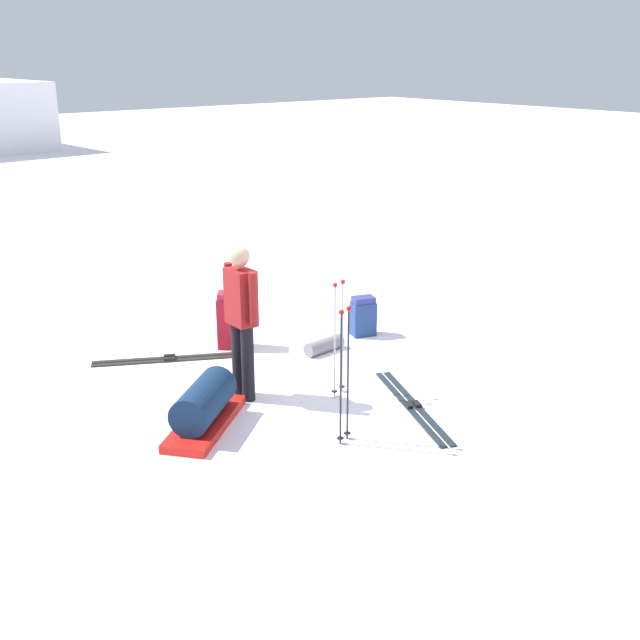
{
  "coord_description": "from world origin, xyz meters",
  "views": [
    {
      "loc": [
        -5.34,
        -6.51,
        3.62
      ],
      "look_at": [
        0.0,
        0.0,
        0.7
      ],
      "focal_mm": 44.03,
      "sensor_mm": 36.0,
      "label": 1
    }
  ],
  "objects_px": {
    "skier_standing": "(241,315)",
    "gear_sled": "(204,407)",
    "ski_poles_planted_far": "(339,333)",
    "sleeping_mat_rolled": "(324,345)",
    "ski_pair_far": "(412,406)",
    "ski_pair_near": "(170,359)",
    "backpack_large_dark": "(363,316)",
    "ski_poles_planted_near": "(344,369)",
    "backpack_bright": "(231,320)"
  },
  "relations": [
    {
      "from": "skier_standing",
      "to": "gear_sled",
      "type": "distance_m",
      "value": 1.08
    },
    {
      "from": "ski_poles_planted_far",
      "to": "sleeping_mat_rolled",
      "type": "xyz_separation_m",
      "value": [
        0.69,
        1.08,
        -0.63
      ]
    },
    {
      "from": "ski_pair_far",
      "to": "sleeping_mat_rolled",
      "type": "relative_size",
      "value": 3.24
    },
    {
      "from": "ski_pair_near",
      "to": "sleeping_mat_rolled",
      "type": "distance_m",
      "value": 1.92
    },
    {
      "from": "gear_sled",
      "to": "sleeping_mat_rolled",
      "type": "bearing_deg",
      "value": 20.35
    },
    {
      "from": "ski_pair_far",
      "to": "backpack_large_dark",
      "type": "height_order",
      "value": "backpack_large_dark"
    },
    {
      "from": "gear_sled",
      "to": "ski_poles_planted_near",
      "type": "bearing_deg",
      "value": -51.53
    },
    {
      "from": "skier_standing",
      "to": "gear_sled",
      "type": "xyz_separation_m",
      "value": [
        -0.72,
        -0.36,
        -0.73
      ]
    },
    {
      "from": "ski_poles_planted_near",
      "to": "gear_sled",
      "type": "distance_m",
      "value": 1.52
    },
    {
      "from": "ski_poles_planted_near",
      "to": "gear_sled",
      "type": "height_order",
      "value": "ski_poles_planted_near"
    },
    {
      "from": "ski_poles_planted_near",
      "to": "gear_sled",
      "type": "relative_size",
      "value": 1.07
    },
    {
      "from": "ski_poles_planted_near",
      "to": "sleeping_mat_rolled",
      "type": "relative_size",
      "value": 2.49
    },
    {
      "from": "ski_pair_near",
      "to": "ski_poles_planted_far",
      "type": "height_order",
      "value": "ski_poles_planted_far"
    },
    {
      "from": "ski_poles_planted_far",
      "to": "sleeping_mat_rolled",
      "type": "distance_m",
      "value": 1.43
    },
    {
      "from": "backpack_bright",
      "to": "ski_poles_planted_near",
      "type": "distance_m",
      "value": 2.93
    },
    {
      "from": "backpack_large_dark",
      "to": "sleeping_mat_rolled",
      "type": "xyz_separation_m",
      "value": [
        -0.8,
        -0.15,
        -0.17
      ]
    },
    {
      "from": "ski_pair_near",
      "to": "gear_sled",
      "type": "height_order",
      "value": "gear_sled"
    },
    {
      "from": "ski_poles_planted_near",
      "to": "ski_poles_planted_far",
      "type": "height_order",
      "value": "ski_poles_planted_near"
    },
    {
      "from": "ski_pair_near",
      "to": "ski_poles_planted_near",
      "type": "height_order",
      "value": "ski_poles_planted_near"
    },
    {
      "from": "ski_poles_planted_far",
      "to": "ski_pair_far",
      "type": "bearing_deg",
      "value": -62.94
    },
    {
      "from": "backpack_bright",
      "to": "gear_sled",
      "type": "bearing_deg",
      "value": -130.19
    },
    {
      "from": "ski_pair_far",
      "to": "skier_standing",
      "type": "bearing_deg",
      "value": 132.34
    },
    {
      "from": "backpack_bright",
      "to": "ski_poles_planted_near",
      "type": "height_order",
      "value": "ski_poles_planted_near"
    },
    {
      "from": "ski_poles_planted_near",
      "to": "sleeping_mat_rolled",
      "type": "distance_m",
      "value": 2.48
    },
    {
      "from": "skier_standing",
      "to": "backpack_bright",
      "type": "height_order",
      "value": "skier_standing"
    },
    {
      "from": "ski_pair_near",
      "to": "ski_pair_far",
      "type": "distance_m",
      "value": 3.14
    },
    {
      "from": "ski_pair_far",
      "to": "backpack_bright",
      "type": "distance_m",
      "value": 2.8
    },
    {
      "from": "ski_pair_near",
      "to": "sleeping_mat_rolled",
      "type": "xyz_separation_m",
      "value": [
        1.64,
        -1.0,
        0.08
      ]
    },
    {
      "from": "ski_pair_near",
      "to": "ski_poles_planted_far",
      "type": "distance_m",
      "value": 2.39
    },
    {
      "from": "backpack_large_dark",
      "to": "sleeping_mat_rolled",
      "type": "bearing_deg",
      "value": -169.09
    },
    {
      "from": "backpack_large_dark",
      "to": "gear_sled",
      "type": "relative_size",
      "value": 0.42
    },
    {
      "from": "backpack_bright",
      "to": "ski_pair_far",
      "type": "bearing_deg",
      "value": -79.68
    },
    {
      "from": "sleeping_mat_rolled",
      "to": "backpack_large_dark",
      "type": "bearing_deg",
      "value": 10.91
    },
    {
      "from": "ski_poles_planted_far",
      "to": "gear_sled",
      "type": "relative_size",
      "value": 1.02
    },
    {
      "from": "backpack_bright",
      "to": "gear_sled",
      "type": "relative_size",
      "value": 0.57
    },
    {
      "from": "backpack_large_dark",
      "to": "sleeping_mat_rolled",
      "type": "distance_m",
      "value": 0.83
    },
    {
      "from": "ski_pair_near",
      "to": "backpack_bright",
      "type": "height_order",
      "value": "backpack_bright"
    },
    {
      "from": "skier_standing",
      "to": "backpack_large_dark",
      "type": "relative_size",
      "value": 3.19
    },
    {
      "from": "ski_pair_far",
      "to": "ski_poles_planted_near",
      "type": "relative_size",
      "value": 1.3
    },
    {
      "from": "ski_pair_far",
      "to": "gear_sled",
      "type": "relative_size",
      "value": 1.4
    },
    {
      "from": "ski_poles_planted_far",
      "to": "skier_standing",
      "type": "bearing_deg",
      "value": 144.92
    },
    {
      "from": "ski_pair_far",
      "to": "backpack_large_dark",
      "type": "relative_size",
      "value": 3.35
    },
    {
      "from": "skier_standing",
      "to": "ski_poles_planted_near",
      "type": "relative_size",
      "value": 1.24
    },
    {
      "from": "backpack_large_dark",
      "to": "ski_poles_planted_near",
      "type": "height_order",
      "value": "ski_poles_planted_near"
    },
    {
      "from": "ski_pair_near",
      "to": "gear_sled",
      "type": "bearing_deg",
      "value": -108.54
    },
    {
      "from": "backpack_large_dark",
      "to": "backpack_bright",
      "type": "relative_size",
      "value": 0.73
    },
    {
      "from": "ski_pair_near",
      "to": "ski_pair_far",
      "type": "relative_size",
      "value": 0.96
    },
    {
      "from": "backpack_large_dark",
      "to": "ski_poles_planted_far",
      "type": "distance_m",
      "value": 1.99
    },
    {
      "from": "backpack_large_dark",
      "to": "skier_standing",
      "type": "bearing_deg",
      "value": -164.82
    },
    {
      "from": "ski_pair_near",
      "to": "sleeping_mat_rolled",
      "type": "height_order",
      "value": "sleeping_mat_rolled"
    }
  ]
}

